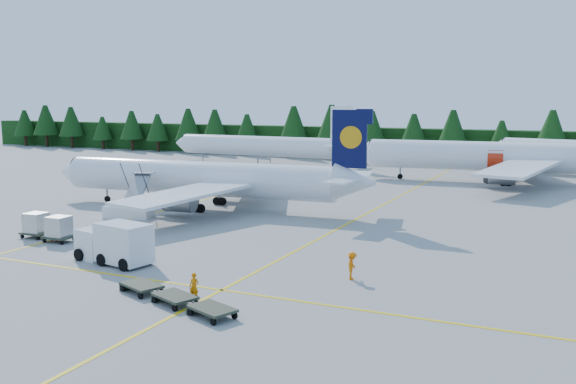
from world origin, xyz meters
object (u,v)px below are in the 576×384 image
at_px(airliner_red, 491,157).
at_px(airstairs, 130,208).
at_px(airliner_navy, 193,178).
at_px(service_truck, 113,243).

distance_m(airliner_red, airstairs, 51.14).
relative_size(airliner_navy, airliner_red, 0.89).
bearing_deg(airstairs, service_truck, -70.64).
relative_size(airliner_navy, service_truck, 5.64).
bearing_deg(airstairs, airliner_navy, 53.51).
xyz_separation_m(airliner_red, airstairs, (-29.09, -41.97, -2.71)).
height_order(airliner_red, service_truck, airliner_red).
relative_size(airliner_navy, airstairs, 5.35).
xyz_separation_m(airstairs, service_truck, (10.47, -15.04, 0.58)).
bearing_deg(airliner_navy, airstairs, -114.68).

